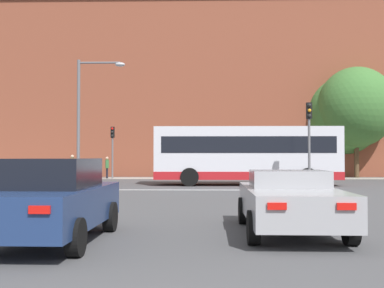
# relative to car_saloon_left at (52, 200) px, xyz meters

# --- Properties ---
(stop_line_strip) EXTENTS (8.95, 0.30, 0.01)m
(stop_line_strip) POSITION_rel_car_saloon_left_xyz_m (2.46, 14.11, -0.80)
(stop_line_strip) COLOR silver
(stop_line_strip) RESTS_ON ground_plane
(far_pavement) EXTENTS (69.95, 2.50, 0.01)m
(far_pavement) POSITION_rel_car_saloon_left_xyz_m (2.46, 26.22, -0.80)
(far_pavement) COLOR #A09B91
(far_pavement) RESTS_ON ground_plane
(brick_civic_building) EXTENTS (40.64, 11.08, 23.15)m
(brick_civic_building) POSITION_rel_car_saloon_left_xyz_m (6.54, 33.96, 7.46)
(brick_civic_building) COLOR brown
(brick_civic_building) RESTS_ON ground_plane
(car_saloon_left) EXTENTS (1.97, 4.34, 1.59)m
(car_saloon_left) POSITION_rel_car_saloon_left_xyz_m (0.00, 0.00, 0.00)
(car_saloon_left) COLOR navy
(car_saloon_left) RESTS_ON ground_plane
(car_roadster_right) EXTENTS (2.05, 4.52, 1.33)m
(car_roadster_right) POSITION_rel_car_saloon_left_xyz_m (4.73, 1.20, -0.12)
(car_roadster_right) COLOR #9E9EA3
(car_roadster_right) RESTS_ON ground_plane
(bus_crossing_lead) EXTENTS (10.30, 2.76, 3.26)m
(bus_crossing_lead) POSITION_rel_car_saloon_left_xyz_m (5.32, 18.14, 0.95)
(bus_crossing_lead) COLOR silver
(bus_crossing_lead) RESTS_ON ground_plane
(traffic_light_far_left) EXTENTS (0.26, 0.31, 3.76)m
(traffic_light_far_left) POSITION_rel_car_saloon_left_xyz_m (-3.70, 25.46, 1.75)
(traffic_light_far_left) COLOR slate
(traffic_light_far_left) RESTS_ON ground_plane
(traffic_light_near_right) EXTENTS (0.26, 0.31, 4.26)m
(traffic_light_near_right) POSITION_rel_car_saloon_left_xyz_m (8.07, 14.52, 2.06)
(traffic_light_near_right) COLOR slate
(traffic_light_near_right) RESTS_ON ground_plane
(street_lamp_junction) EXTENTS (2.45, 0.36, 6.55)m
(street_lamp_junction) POSITION_rel_car_saloon_left_xyz_m (-3.01, 15.13, 3.28)
(street_lamp_junction) COLOR slate
(street_lamp_junction) RESTS_ON ground_plane
(pedestrian_waiting) EXTENTS (0.46, 0.38, 1.73)m
(pedestrian_waiting) POSITION_rel_car_saloon_left_xyz_m (-6.78, 26.00, 0.22)
(pedestrian_waiting) COLOR brown
(pedestrian_waiting) RESTS_ON ground_plane
(pedestrian_walking_east) EXTENTS (0.32, 0.45, 1.59)m
(pedestrian_walking_east) POSITION_rel_car_saloon_left_xyz_m (-4.14, 25.68, 0.12)
(pedestrian_walking_east) COLOR black
(pedestrian_walking_east) RESTS_ON ground_plane
(tree_by_building) EXTENTS (5.84, 5.84, 7.88)m
(tree_by_building) POSITION_rel_car_saloon_left_xyz_m (13.97, 29.02, 4.01)
(tree_by_building) COLOR #4C3823
(tree_by_building) RESTS_ON ground_plane
(tree_kerbside) EXTENTS (5.83, 5.83, 8.42)m
(tree_kerbside) POSITION_rel_car_saloon_left_xyz_m (14.51, 27.67, 4.55)
(tree_kerbside) COLOR #4C3823
(tree_kerbside) RESTS_ON ground_plane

